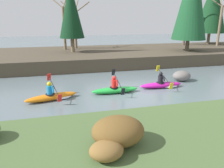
{
  "coord_description": "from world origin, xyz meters",
  "views": [
    {
      "loc": [
        -4.25,
        -11.32,
        4.1
      ],
      "look_at": [
        -1.42,
        0.14,
        0.55
      ],
      "focal_mm": 35.0,
      "sensor_mm": 36.0,
      "label": 1
    }
  ],
  "objects_px": {
    "kayaker_lead": "(163,84)",
    "kayaker_middle": "(115,89)",
    "kayaker_trailing": "(54,96)",
    "boulder_midstream": "(182,76)"
  },
  "relations": [
    {
      "from": "kayaker_lead",
      "to": "kayaker_middle",
      "type": "bearing_deg",
      "value": -174.06
    },
    {
      "from": "kayaker_lead",
      "to": "kayaker_trailing",
      "type": "relative_size",
      "value": 1.0
    },
    {
      "from": "kayaker_trailing",
      "to": "boulder_midstream",
      "type": "relative_size",
      "value": 2.24
    },
    {
      "from": "boulder_midstream",
      "to": "kayaker_lead",
      "type": "bearing_deg",
      "value": -150.73
    },
    {
      "from": "kayaker_trailing",
      "to": "kayaker_middle",
      "type": "bearing_deg",
      "value": -10.94
    },
    {
      "from": "kayaker_middle",
      "to": "kayaker_trailing",
      "type": "bearing_deg",
      "value": -176.78
    },
    {
      "from": "kayaker_lead",
      "to": "boulder_midstream",
      "type": "distance_m",
      "value": 2.25
    },
    {
      "from": "kayaker_middle",
      "to": "boulder_midstream",
      "type": "distance_m",
      "value": 5.24
    },
    {
      "from": "kayaker_trailing",
      "to": "boulder_midstream",
      "type": "xyz_separation_m",
      "value": [
        8.48,
        1.65,
        0.15
      ]
    },
    {
      "from": "kayaker_middle",
      "to": "kayaker_trailing",
      "type": "xyz_separation_m",
      "value": [
        -3.42,
        -0.27,
        -0.02
      ]
    }
  ]
}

